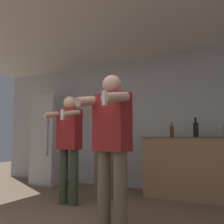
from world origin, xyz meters
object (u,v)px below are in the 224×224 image
refrigerator (51,140)px  person_woman_foreground (111,140)px  bottle_clear_vodka (172,131)px  person_man_side (69,141)px  person_spectator_back (104,136)px  bottle_red_label (196,129)px

refrigerator → person_woman_foreground: bearing=-38.0°
bottle_clear_vodka → person_man_side: bearing=-134.6°
bottle_clear_vodka → person_spectator_back: (-0.95, -0.68, -0.09)m
bottle_red_label → person_man_side: 2.05m
person_woman_foreground → person_man_side: bearing=147.6°
person_woman_foreground → person_spectator_back: (-0.77, 1.22, 0.05)m
refrigerator → person_man_side: (1.40, -1.25, -0.02)m
refrigerator → person_spectator_back: 1.81m
person_woman_foreground → person_spectator_back: size_ratio=0.96×
refrigerator → bottle_clear_vodka: refrigerator is taller
refrigerator → bottle_clear_vodka: 2.63m
person_man_side → refrigerator: bearing=138.3°
refrigerator → bottle_red_label: (3.02, -0.01, 0.17)m
bottle_red_label → person_spectator_back: person_spectator_back is taller
person_man_side → person_spectator_back: bearing=63.7°
bottle_clear_vodka → person_woman_foreground: person_woman_foreground is taller
bottle_clear_vodka → person_woman_foreground: 1.92m
bottle_red_label → bottle_clear_vodka: size_ratio=1.21×
bottle_clear_vodka → person_spectator_back: bearing=-144.2°
refrigerator → person_man_side: size_ratio=1.18×
refrigerator → person_man_side: 1.88m
refrigerator → person_woman_foreground: 3.10m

